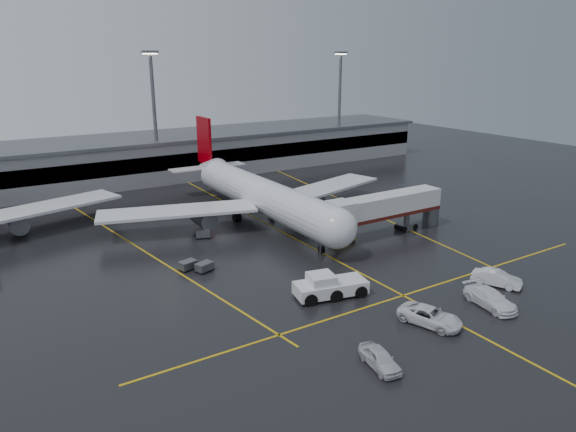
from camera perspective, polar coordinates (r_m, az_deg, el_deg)
ground at (r=73.44m, az=0.49°, el=-2.35°), size 220.00×220.00×0.00m
apron_line_centre at (r=73.44m, az=0.49°, el=-2.34°), size 0.25×90.00×0.02m
apron_line_stop at (r=57.53m, az=12.50°, el=-8.49°), size 60.00×0.25×0.02m
apron_line_left at (r=74.62m, az=-16.87°, el=-2.79°), size 9.99×69.35×0.02m
apron_line_right at (r=91.25m, az=6.66°, el=1.45°), size 7.57×69.64×0.02m
terminal at (r=114.42m, az=-12.61°, el=6.56°), size 122.00×19.00×8.60m
light_mast_mid at (r=105.88m, az=-14.44°, el=11.17°), size 3.00×1.20×25.45m
light_mast_right at (r=127.05m, az=5.66°, el=12.52°), size 3.00×1.20×25.45m
main_airliner at (r=80.19m, az=-3.23°, el=2.45°), size 48.80×45.60×14.10m
jet_bridge at (r=74.69m, az=10.71°, el=0.85°), size 19.90×3.40×6.05m
pushback_tractor at (r=55.76m, az=4.47°, el=-7.73°), size 8.16×4.75×2.74m
belt_loader at (r=72.28m, az=5.95°, el=-2.30°), size 3.59×1.75×2.25m
service_van_a at (r=52.05m, az=15.29°, el=-10.55°), size 4.56×6.63×1.68m
service_van_b at (r=57.38m, az=21.25°, el=-8.40°), size 3.39×6.41×1.77m
service_van_c at (r=62.64m, az=21.87°, el=-6.33°), size 3.90×5.53×1.73m
service_van_d at (r=44.80m, az=10.02°, el=-15.10°), size 2.59×4.85×1.57m
baggage_cart_a at (r=62.68m, az=-9.14°, el=-5.48°), size 2.31×1.87×1.12m
baggage_cart_b at (r=63.54m, az=-10.91°, el=-5.26°), size 2.26×1.76×1.12m
baggage_cart_c at (r=73.95m, az=-9.29°, el=-1.93°), size 2.34×1.95×1.12m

